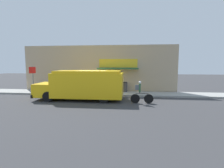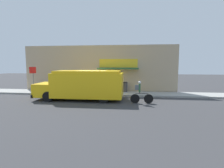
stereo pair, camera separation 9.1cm
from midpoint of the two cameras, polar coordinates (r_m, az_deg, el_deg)
ground_plane at (r=15.35m, az=-5.97°, el=-3.91°), size 70.00×70.00×0.00m
sidewalk at (r=16.42m, az=-5.10°, el=-2.97°), size 28.00×2.25×0.15m
storefront at (r=17.42m, az=-4.07°, el=4.98°), size 15.27×1.01×4.60m
school_bus at (r=13.69m, az=-9.17°, el=-0.22°), size 6.75×2.84×2.27m
cyclist at (r=12.47m, az=9.40°, el=-2.84°), size 1.61×0.21×1.59m
stop_sign_post at (r=18.10m, az=-24.25°, el=2.75°), size 0.45×0.45×2.41m
trash_bin at (r=16.63m, az=4.37°, el=-0.96°), size 0.50×0.50×0.93m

